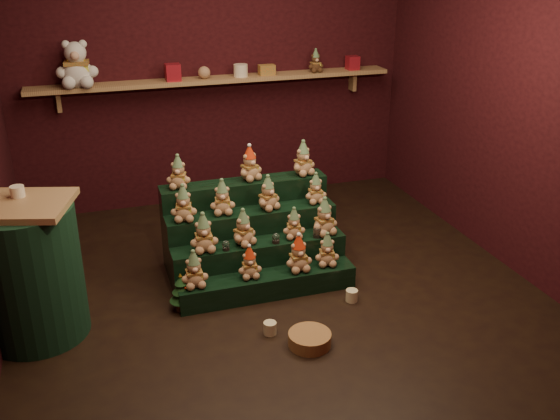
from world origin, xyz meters
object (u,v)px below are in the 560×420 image
object	(u,v)px
wicker_basket	(310,339)
brown_bear	(316,61)
mini_christmas_tree	(181,292)
white_bear	(76,58)
mug_left	(270,328)
mug_right	(352,295)
snow_globe_c	(317,232)
snow_globe_a	(226,245)
side_table	(30,271)
snow_globe_b	(276,238)
riser_tier_front	(267,285)

from	to	relation	value
wicker_basket	brown_bear	bearing A→B (deg)	68.95
mini_christmas_tree	white_bear	size ratio (longest dim) A/B	0.59
mug_left	mug_right	size ratio (longest dim) A/B	0.99
mug_right	mug_left	bearing A→B (deg)	-162.52
mug_left	wicker_basket	distance (m)	0.30
mini_christmas_tree	brown_bear	distance (m)	2.96
snow_globe_c	white_bear	world-z (taller)	white_bear
snow_globe_c	mini_christmas_tree	world-z (taller)	snow_globe_c
wicker_basket	brown_bear	world-z (taller)	brown_bear
wicker_basket	brown_bear	xyz separation A→B (m)	(1.04, 2.69, 1.39)
mug_left	wicker_basket	xyz separation A→B (m)	(0.22, -0.21, 0.00)
snow_globe_a	side_table	distance (m)	1.41
mug_left	white_bear	world-z (taller)	white_bear
mini_christmas_tree	mug_left	xyz separation A→B (m)	(0.54, -0.50, -0.11)
snow_globe_b	mug_right	size ratio (longest dim) A/B	0.90
mug_left	mug_right	world-z (taller)	same
side_table	mug_left	distance (m)	1.69
side_table	wicker_basket	distance (m)	1.96
white_bear	brown_bear	bearing A→B (deg)	4.95
snow_globe_b	wicker_basket	world-z (taller)	snow_globe_b
mini_christmas_tree	mug_right	world-z (taller)	mini_christmas_tree
riser_tier_front	snow_globe_c	size ratio (longest dim) A/B	14.85
wicker_basket	white_bear	size ratio (longest dim) A/B	0.56
side_table	white_bear	size ratio (longest dim) A/B	1.89
snow_globe_b	snow_globe_c	bearing A→B (deg)	-0.00
snow_globe_c	mini_christmas_tree	bearing A→B (deg)	-171.55
riser_tier_front	snow_globe_c	bearing A→B (deg)	18.85
side_table	brown_bear	xyz separation A→B (m)	(2.80, 1.96, 0.94)
mug_right	wicker_basket	bearing A→B (deg)	-139.12
riser_tier_front	snow_globe_c	distance (m)	0.59
wicker_basket	mug_left	bearing A→B (deg)	136.13
side_table	mug_left	xyz separation A→B (m)	(1.54, -0.52, -0.45)
side_table	mini_christmas_tree	world-z (taller)	side_table
riser_tier_front	mug_left	distance (m)	0.53
white_bear	mug_left	bearing A→B (deg)	-61.65
snow_globe_b	mug_left	bearing A→B (deg)	-110.86
wicker_basket	riser_tier_front	bearing A→B (deg)	96.59
riser_tier_front	mini_christmas_tree	xyz separation A→B (m)	(-0.67, -0.01, 0.06)
mug_left	white_bear	xyz separation A→B (m)	(-1.07, 2.48, 1.54)
riser_tier_front	side_table	xyz separation A→B (m)	(-1.68, 0.00, 0.40)
side_table	mug_right	world-z (taller)	side_table
riser_tier_front	mini_christmas_tree	world-z (taller)	mini_christmas_tree
mug_left	mug_right	bearing A→B (deg)	17.48
snow_globe_c	mug_left	bearing A→B (deg)	-131.97
snow_globe_a	mini_christmas_tree	distance (m)	0.49
riser_tier_front	mug_right	bearing A→B (deg)	-25.57
snow_globe_a	white_bear	size ratio (longest dim) A/B	0.15
riser_tier_front	side_table	size ratio (longest dim) A/B	1.40
wicker_basket	snow_globe_b	bearing A→B (deg)	87.61
snow_globe_a	mug_left	bearing A→B (deg)	-77.70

